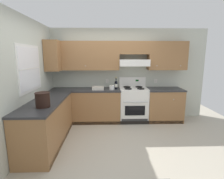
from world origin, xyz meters
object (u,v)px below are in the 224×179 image
at_px(stove, 133,104).
at_px(bowl, 98,89).
at_px(bucket, 43,99).
at_px(paper_towel_roll, 112,87).
at_px(wine_bottle, 116,84).

relative_size(stove, bowl, 3.87).
xyz_separation_m(bucket, paper_towel_roll, (1.26, 1.60, -0.08)).
relative_size(bowl, bucket, 1.18).
relative_size(bucket, paper_towel_roll, 2.00).
bearing_deg(wine_bottle, bucket, -128.94).
height_order(wine_bottle, bowl, wine_bottle).
xyz_separation_m(stove, bowl, (-0.97, -0.07, 0.46)).
bearing_deg(paper_towel_roll, bucket, -128.29).
relative_size(wine_bottle, bowl, 1.01).
distance_m(wine_bottle, paper_towel_roll, 0.17).
height_order(wine_bottle, paper_towel_roll, wine_bottle).
bearing_deg(bucket, wine_bottle, 51.06).
bearing_deg(stove, bucket, -137.96).
xyz_separation_m(wine_bottle, bowl, (-0.49, -0.09, -0.10)).
distance_m(bowl, bucket, 1.85).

